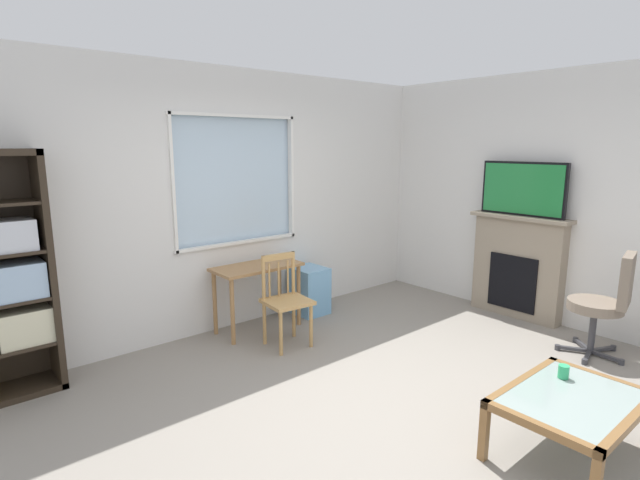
% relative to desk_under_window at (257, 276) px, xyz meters
% --- Properties ---
extents(ground, '(6.54, 5.50, 0.02)m').
position_rel_desk_under_window_xyz_m(ground, '(-0.18, -1.90, -0.60)').
color(ground, gray).
extents(wall_back_with_window, '(5.54, 0.15, 2.73)m').
position_rel_desk_under_window_xyz_m(wall_back_with_window, '(-0.19, 0.35, 0.75)').
color(wall_back_with_window, silver).
rests_on(wall_back_with_window, ground).
extents(wall_right, '(0.12, 4.70, 2.73)m').
position_rel_desk_under_window_xyz_m(wall_right, '(2.65, -1.90, 0.78)').
color(wall_right, silver).
rests_on(wall_right, ground).
extents(desk_under_window, '(0.93, 0.46, 0.71)m').
position_rel_desk_under_window_xyz_m(desk_under_window, '(0.00, 0.00, 0.00)').
color(desk_under_window, '#A37547').
rests_on(desk_under_window, ground).
extents(wooden_chair, '(0.46, 0.44, 0.90)m').
position_rel_desk_under_window_xyz_m(wooden_chair, '(-0.01, -0.51, -0.12)').
color(wooden_chair, tan).
rests_on(wooden_chair, ground).
extents(plastic_drawer_unit, '(0.35, 0.40, 0.55)m').
position_rel_desk_under_window_xyz_m(plastic_drawer_unit, '(0.74, 0.05, -0.31)').
color(plastic_drawer_unit, '#72ADDB').
rests_on(plastic_drawer_unit, ground).
extents(fireplace, '(0.26, 1.12, 1.17)m').
position_rel_desk_under_window_xyz_m(fireplace, '(2.50, -1.57, 0.00)').
color(fireplace, gray).
rests_on(fireplace, ground).
extents(tv, '(0.06, 0.95, 0.59)m').
position_rel_desk_under_window_xyz_m(tv, '(2.48, -1.57, 0.88)').
color(tv, black).
rests_on(tv, fireplace).
extents(office_chair, '(0.58, 0.57, 1.00)m').
position_rel_desk_under_window_xyz_m(office_chair, '(2.06, -2.66, -0.03)').
color(office_chair, '#7A6B5B').
rests_on(office_chair, ground).
extents(coffee_table, '(0.96, 0.70, 0.40)m').
position_rel_desk_under_window_xyz_m(coffee_table, '(0.31, -3.09, -0.24)').
color(coffee_table, '#8C9E99').
rests_on(coffee_table, ground).
extents(sippy_cup, '(0.07, 0.07, 0.09)m').
position_rel_desk_under_window_xyz_m(sippy_cup, '(0.52, -2.94, -0.14)').
color(sippy_cup, '#33B770').
rests_on(sippy_cup, coffee_table).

